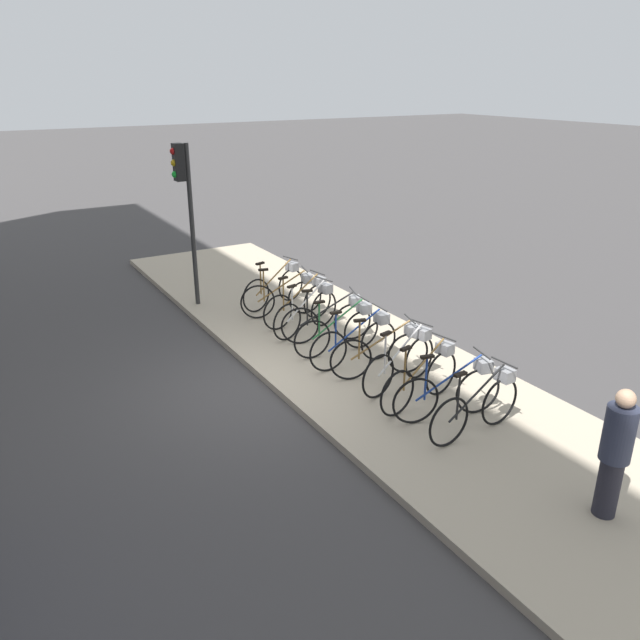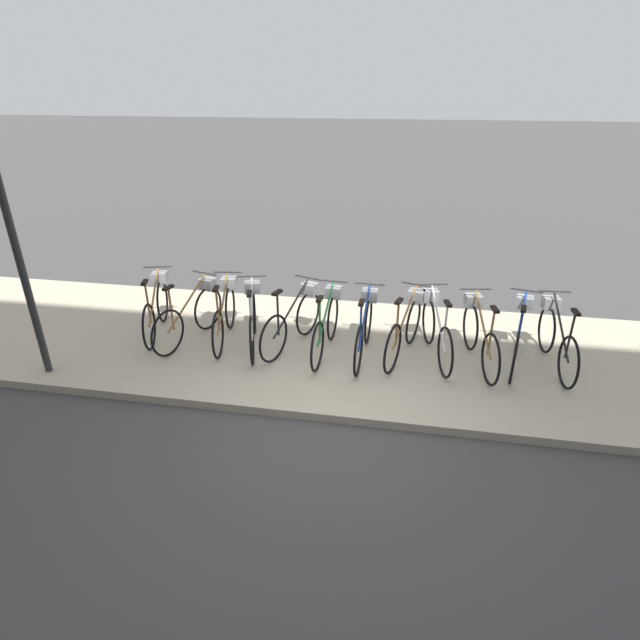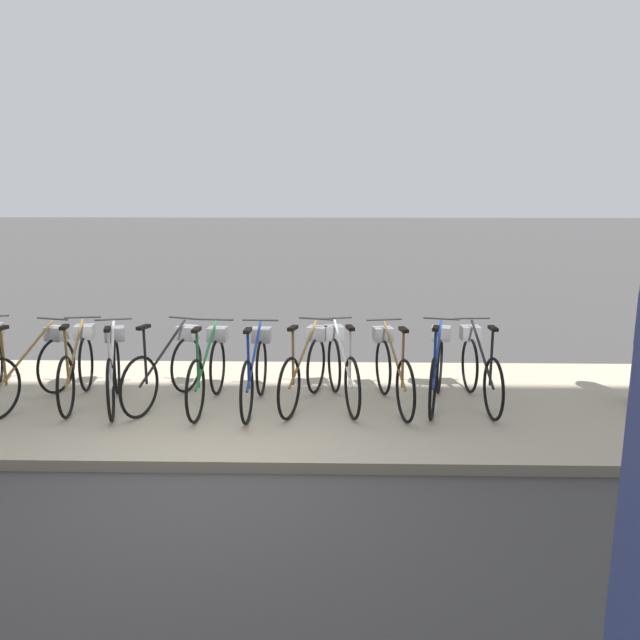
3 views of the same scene
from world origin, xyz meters
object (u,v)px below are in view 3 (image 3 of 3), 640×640
Objects in this scene: parked_bicycle_4 at (168,366)px; parked_bicycle_8 at (341,366)px; parked_bicycle_5 at (209,369)px; parked_bicycle_9 at (392,369)px; parked_bicycle_11 at (479,367)px; parked_bicycle_1 at (33,367)px; parked_bicycle_6 at (256,369)px; parked_bicycle_10 at (437,367)px; parked_bicycle_7 at (306,367)px; parked_bicycle_2 at (78,365)px; parked_bicycle_3 at (114,368)px.

parked_bicycle_8 is at bearing 1.00° from parked_bicycle_4.
parked_bicycle_5 is 1.01× the size of parked_bicycle_9.
parked_bicycle_11 is (3.34, 0.16, 0.00)m from parked_bicycle_5.
parked_bicycle_1 is at bearing -178.05° from parked_bicycle_8.
parked_bicycle_11 is at bearing 3.75° from parked_bicycle_6.
parked_bicycle_1 and parked_bicycle_10 have the same top height.
parked_bicycle_8 is at bearing 179.57° from parked_bicycle_10.
parked_bicycle_1 is 5.00m from parked_bicycle_10.
parked_bicycle_8 and parked_bicycle_10 have the same top height.
parked_bicycle_11 is (2.76, 0.18, 0.00)m from parked_bicycle_6.
parked_bicycle_11 is at bearing 0.55° from parked_bicycle_8.
parked_bicycle_9 is (1.06, -0.04, 0.00)m from parked_bicycle_7.
parked_bicycle_8 is at bearing 172.16° from parked_bicycle_9.
parked_bicycle_1 is 0.97× the size of parked_bicycle_11.
parked_bicycle_4 is 2.78m from parked_bicycle_9.
parked_bicycle_1 is 0.98× the size of parked_bicycle_9.
parked_bicycle_1 is 4.44m from parked_bicycle_9.
parked_bicycle_9 is at bearing -0.74° from parked_bicycle_2.
parked_bicycle_1 and parked_bicycle_9 have the same top height.
parked_bicycle_10 and parked_bicycle_11 have the same top height.
parked_bicycle_7 and parked_bicycle_8 have the same top height.
parked_bicycle_9 is at bearing -7.84° from parked_bicycle_8.
parked_bicycle_5 is 1.02× the size of parked_bicycle_10.
parked_bicycle_10 is (3.99, 0.13, 0.00)m from parked_bicycle_3.
parked_bicycle_3 and parked_bicycle_5 have the same top height.
parked_bicycle_7 is 2.15m from parked_bicycle_11.
parked_bicycle_3 is 0.97× the size of parked_bicycle_6.
parked_bicycle_4 is at bearing 3.18° from parked_bicycle_1.
parked_bicycle_9 is 0.99× the size of parked_bicycle_11.
parked_bicycle_7 and parked_bicycle_9 have the same top height.
parked_bicycle_5 is 2.82m from parked_bicycle_10.
parked_bicycle_3 is at bearing -177.99° from parked_bicycle_11.
parked_bicycle_5 is 3.34m from parked_bicycle_11.
parked_bicycle_5 is 1.00× the size of parked_bicycle_11.
parked_bicycle_2 is 0.99× the size of parked_bicycle_11.
parked_bicycle_2 is 3.92m from parked_bicycle_9.
parked_bicycle_4 and parked_bicycle_6 have the same top height.
parked_bicycle_11 is at bearing 5.34° from parked_bicycle_9.
parked_bicycle_11 is at bearing 0.58° from parked_bicycle_2.
parked_bicycle_8 is at bearing 0.60° from parked_bicycle_2.
parked_bicycle_6 is at bearing -2.41° from parked_bicycle_5.
parked_bicycle_6 is 2.76m from parked_bicycle_11.
parked_bicycle_5 and parked_bicycle_7 have the same top height.
parked_bicycle_3 is at bearing -179.06° from parked_bicycle_9.
parked_bicycle_4 is 0.96× the size of parked_bicycle_9.
parked_bicycle_7 is 1.63m from parked_bicycle_10.
parked_bicycle_7 is 0.44m from parked_bicycle_8.
parked_bicycle_6 is at bearing -171.07° from parked_bicycle_8.
parked_bicycle_4 and parked_bicycle_5 have the same top height.
parked_bicycle_4 is 0.97× the size of parked_bicycle_8.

